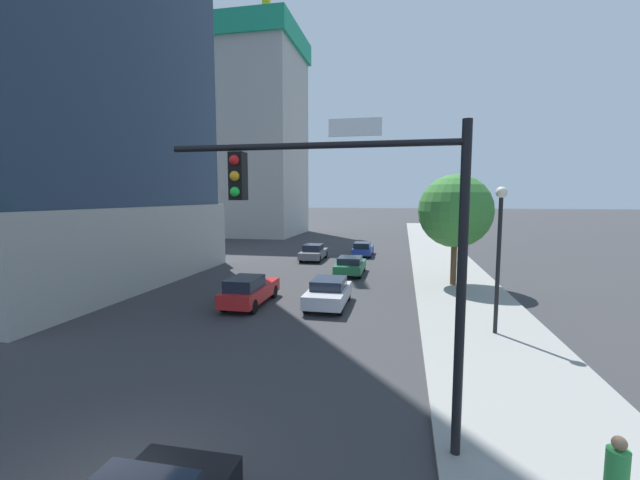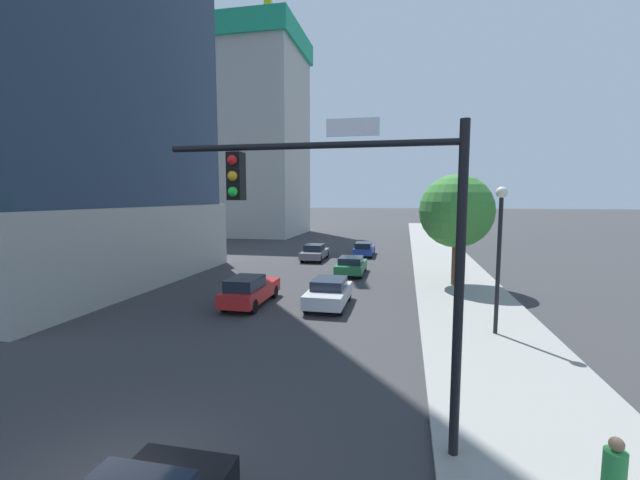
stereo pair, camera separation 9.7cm
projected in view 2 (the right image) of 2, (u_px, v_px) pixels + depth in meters
sidewalk at (457, 285)px, 25.32m from camera, size 5.17×120.00×0.15m
construction_building at (251, 126)px, 59.30m from camera, size 15.43×23.41×36.71m
traffic_light_pole at (360, 224)px, 8.47m from camera, size 6.39×0.48×7.03m
street_lamp at (500, 238)px, 15.74m from camera, size 0.44×0.44×5.81m
street_tree at (456, 211)px, 24.65m from camera, size 4.47×4.47×6.80m
car_red at (250, 290)px, 20.81m from camera, size 1.72×4.67×1.57m
car_green at (351, 265)px, 29.10m from camera, size 1.89×4.16×1.31m
car_gray at (315, 252)px, 35.73m from camera, size 1.83×4.44×1.42m
car_blue at (364, 249)px, 38.22m from camera, size 1.73×4.31×1.37m
car_silver at (329, 292)px, 20.61m from camera, size 1.89×4.09×1.41m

